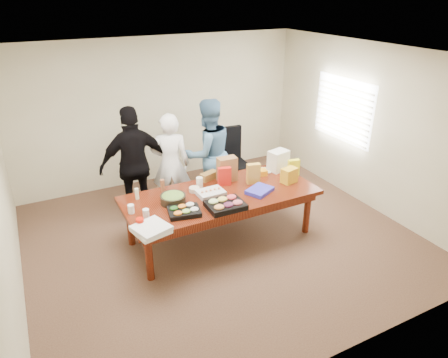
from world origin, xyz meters
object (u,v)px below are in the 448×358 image
conference_table (221,216)px  sheet_cake (211,193)px  person_center (171,165)px  salad_bowl (173,199)px  person_right (208,154)px  office_chair (234,164)px

conference_table → sheet_cake: bearing=168.3°
person_center → salad_bowl: person_center is taller
conference_table → salad_bowl: salad_bowl is taller
person_center → person_right: (0.66, -0.01, 0.07)m
person_center → salad_bowl: (-0.35, -1.04, -0.05)m
salad_bowl → office_chair: bearing=36.5°
office_chair → salad_bowl: (-1.60, -1.19, 0.23)m
salad_bowl → conference_table: bearing=-4.7°
office_chair → person_center: 1.29m
person_center → person_right: person_right is taller
conference_table → person_center: person_center is taller
person_right → salad_bowl: size_ratio=5.21×
sheet_cake → salad_bowl: 0.56m
office_chair → salad_bowl: bearing=-138.0°
office_chair → person_center: size_ratio=0.67×
person_right → salad_bowl: bearing=41.3°
person_right → office_chair: bearing=-169.5°
conference_table → salad_bowl: size_ratio=7.83×
conference_table → person_right: person_right is taller
office_chair → person_right: 0.70m
sheet_cake → salad_bowl: salad_bowl is taller
conference_table → sheet_cake: (-0.14, 0.03, 0.41)m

